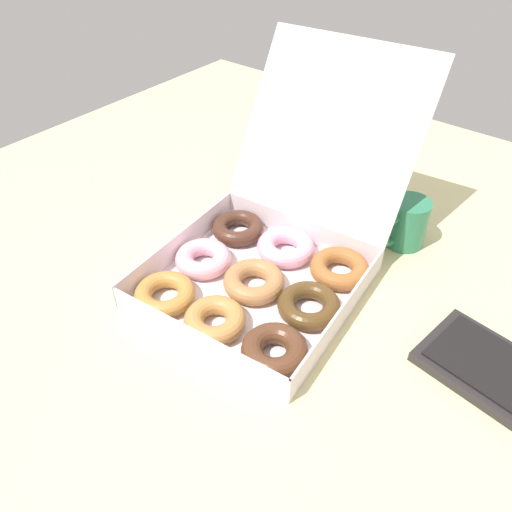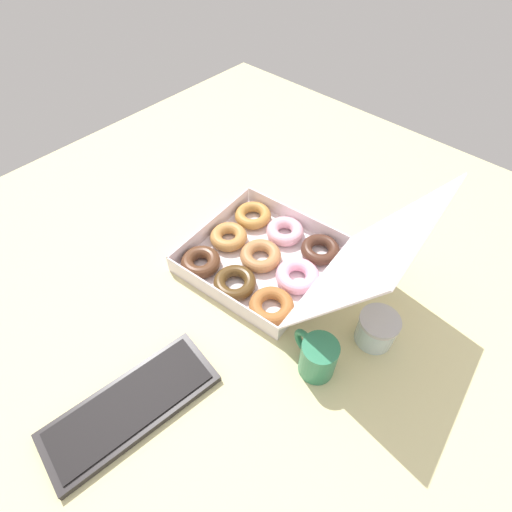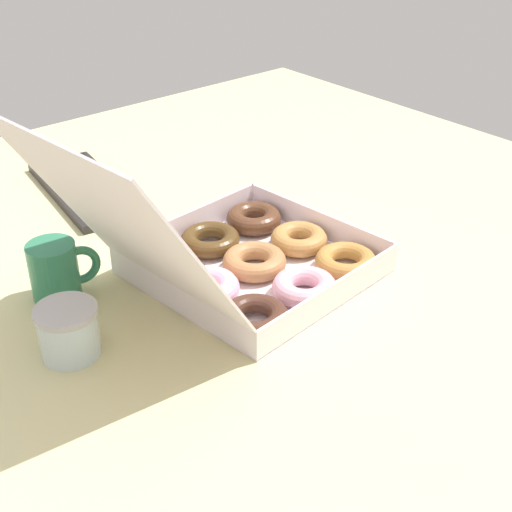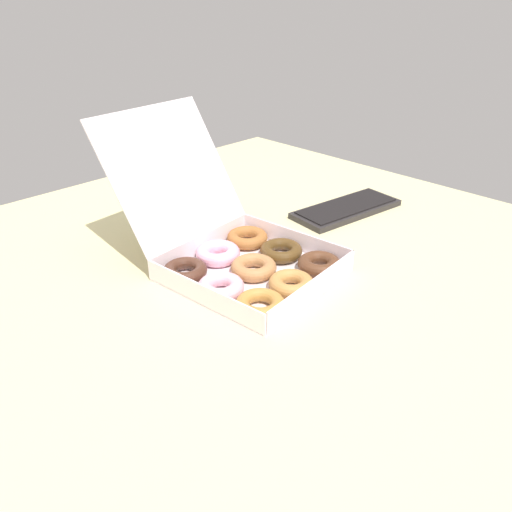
{
  "view_description": "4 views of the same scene",
  "coord_description": "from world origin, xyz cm",
  "views": [
    {
      "loc": [
        39.94,
        -52.08,
        64.71
      ],
      "look_at": [
        -3.38,
        2.33,
        6.0
      ],
      "focal_mm": 35.0,
      "sensor_mm": 36.0,
      "label": 1
    },
    {
      "loc": [
        51.57,
        47.14,
        84.54
      ],
      "look_at": [
        0.03,
        0.17,
        3.9
      ],
      "focal_mm": 28.0,
      "sensor_mm": 36.0,
      "label": 2
    },
    {
      "loc": [
        -84.37,
        69.31,
        67.28
      ],
      "look_at": [
        -4.74,
        1.93,
        5.21
      ],
      "focal_mm": 50.0,
      "sensor_mm": 36.0,
      "label": 3
    },
    {
      "loc": [
        -76.85,
        -75.44,
        62.83
      ],
      "look_at": [
        0.18,
        1.41,
        3.94
      ],
      "focal_mm": 35.0,
      "sensor_mm": 36.0,
      "label": 4
    }
  ],
  "objects": [
    {
      "name": "coffee_mug",
      "position": [
        13.17,
        30.0,
        5.16
      ],
      "size": [
        8.04,
        11.83,
        10.05
      ],
      "color": "#2E7E58",
      "rests_on": "ground_plane"
    },
    {
      "name": "keyboard",
      "position": [
        46.4,
        7.16,
        1.06
      ],
      "size": [
        37.86,
        19.15,
        2.2
      ],
      "color": "#272425",
      "rests_on": "ground_plane"
    },
    {
      "name": "glass_jar",
      "position": [
        -2.04,
        35.87,
        4.13
      ],
      "size": [
        9.32,
        9.32,
        8.18
      ],
      "color": "silver",
      "rests_on": "ground_plane"
    },
    {
      "name": "donut_box",
      "position": [
        -2.32,
        3.13,
        3.87
      ],
      "size": [
        40.94,
        58.84,
        35.94
      ],
      "color": "white",
      "rests_on": "ground_plane"
    },
    {
      "name": "ground_plane",
      "position": [
        0.0,
        0.0,
        -1.0
      ],
      "size": [
        180.0,
        180.0,
        2.0
      ],
      "primitive_type": "cube",
      "color": "beige"
    }
  ]
}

